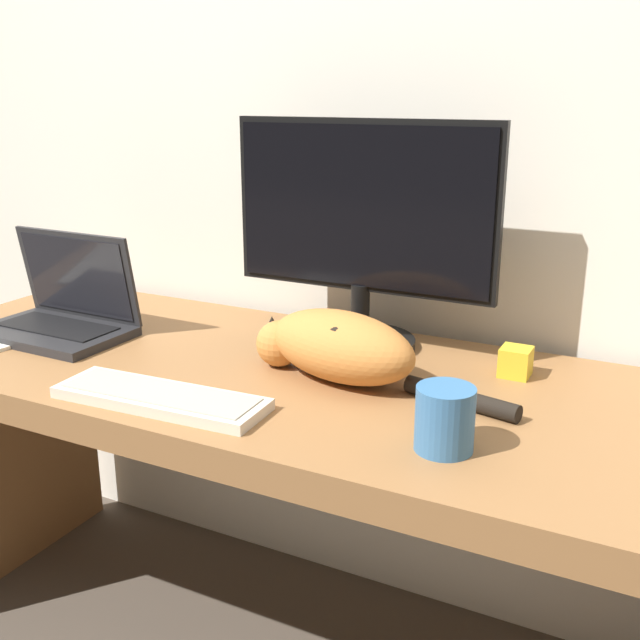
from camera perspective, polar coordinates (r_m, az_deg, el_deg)
wall_back at (r=1.75m, az=2.60°, el=19.19°), size 6.40×0.06×2.60m
desk at (r=1.55m, az=-3.98°, el=-8.28°), size 1.69×0.68×0.71m
monitor at (r=1.55m, az=3.20°, el=6.67°), size 0.57×0.24×0.47m
laptop at (r=1.78m, az=-19.12°, el=0.44°), size 0.34×0.22×0.23m
external_keyboard at (r=1.35m, az=-12.06°, el=-5.81°), size 0.40×0.14×0.02m
cat at (r=1.41m, az=1.39°, el=-1.93°), size 0.54×0.23×0.13m
coffee_mug at (r=1.16m, az=9.48°, el=-7.44°), size 0.09×0.09×0.10m
small_toy at (r=1.48m, az=14.67°, el=-3.11°), size 0.06×0.06×0.06m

